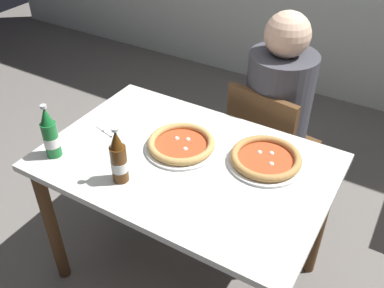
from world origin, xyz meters
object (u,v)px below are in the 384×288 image
Objects in this scene: pizza_marinara_far at (181,144)px; dining_table_main at (186,180)px; chair_behind_table at (267,146)px; pizza_margherita_near at (266,159)px; beer_bottle_center at (119,159)px; napkin_with_cutlery at (123,126)px; beer_bottle_left at (50,135)px; diner_seated at (275,126)px.

dining_table_main is at bearing -44.31° from pizza_marinara_far.
dining_table_main is at bearing 85.42° from chair_behind_table.
pizza_margherita_near is at bearing 14.96° from pizza_marinara_far.
beer_bottle_center reaches higher than pizza_marinara_far.
beer_bottle_center reaches higher than pizza_margherita_near.
pizza_margherita_near is at bearing 40.83° from beer_bottle_center.
beer_bottle_left is at bearing -110.12° from napkin_with_cutlery.
chair_behind_table is 0.81m from napkin_with_cutlery.
pizza_margherita_near is 1.30× the size of beer_bottle_left.
beer_bottle_center reaches higher than napkin_with_cutlery.
napkin_with_cutlery is (-0.38, 0.06, 0.12)m from dining_table_main.
diner_seated is at bearing 70.71° from pizza_marinara_far.
pizza_marinara_far is (-0.35, -0.09, 0.00)m from pizza_margherita_near.
beer_bottle_left is 0.35m from napkin_with_cutlery.
dining_table_main is 0.40m from napkin_with_cutlery.
beer_bottle_center is (-0.10, -0.29, 0.08)m from pizza_marinara_far.
diner_seated is at bearing 105.62° from pizza_margherita_near.
pizza_marinara_far is at bearing 135.69° from dining_table_main.
pizza_margherita_near is (0.29, 0.15, 0.13)m from dining_table_main.
napkin_with_cutlery is at bearing 171.16° from dining_table_main.
dining_table_main is 3.74× the size of pizza_margherita_near.
pizza_marinara_far is at bearing -109.29° from diner_seated.
beer_bottle_center is 1.12× the size of napkin_with_cutlery.
pizza_margherita_near is (0.15, -0.46, 0.29)m from chair_behind_table.
beer_bottle_left is at bearing -152.73° from pizza_margherita_near.
chair_behind_table reaches higher than napkin_with_cutlery.
chair_behind_table is at bearing 76.92° from dining_table_main.
napkin_with_cutlery is at bearing 179.64° from pizza_marinara_far.
beer_bottle_center is (-0.30, -0.85, 0.37)m from chair_behind_table.
napkin_with_cutlery is (-0.53, -0.60, 0.17)m from diner_seated.
chair_behind_table reaches higher than pizza_margherita_near.
diner_seated reaches higher than pizza_marinara_far.
pizza_margherita_near is 1.01× the size of pizza_marinara_far.
dining_table_main is at bearing -152.72° from pizza_margherita_near.
diner_seated is at bearing -93.34° from chair_behind_table.
beer_bottle_center is at bearing -123.29° from dining_table_main.
pizza_margherita_near is at bearing 116.89° from chair_behind_table.
dining_table_main is 1.41× the size of chair_behind_table.
diner_seated reaches higher than napkin_with_cutlery.
beer_bottle_center is (-0.45, -0.39, 0.08)m from pizza_margherita_near.
beer_bottle_left is (-0.65, -0.92, 0.27)m from diner_seated.
diner_seated reaches higher than dining_table_main.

